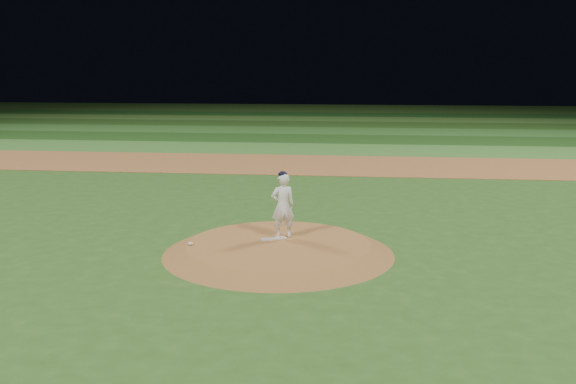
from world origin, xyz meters
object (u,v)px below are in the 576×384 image
Objects in this scene: pitchers_mound at (278,248)px; pitcher_on_mound at (283,205)px; pitching_rubber at (273,239)px; rosin_bag at (191,244)px.

pitchers_mound is 1.08m from pitcher_on_mound.
pitching_rubber reaches higher than pitchers_mound.
pitchers_mound is at bearing -94.53° from pitcher_on_mound.
rosin_bag is at bearing 175.99° from pitching_rubber.
pitchers_mound is 3.33× the size of pitcher_on_mound.
rosin_bag reaches higher than pitching_rubber.
rosin_bag is at bearing -155.88° from pitcher_on_mound.
pitcher_on_mound is (0.20, 0.22, 0.80)m from pitching_rubber.
pitchers_mound is 43.20× the size of rosin_bag.
pitching_rubber is 0.38× the size of pitcher_on_mound.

